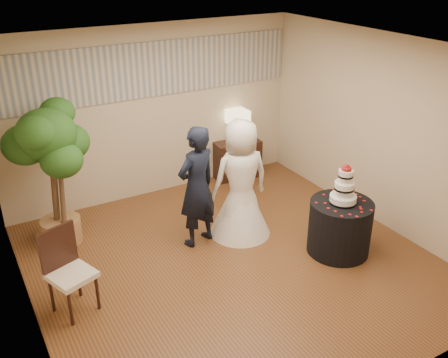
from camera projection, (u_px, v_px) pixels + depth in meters
floor at (232, 262)px, 6.68m from camera, size 5.00×5.00×0.00m
ceiling at (234, 51)px, 5.48m from camera, size 5.00×5.00×0.00m
wall_back at (154, 113)px, 8.04m from camera, size 5.00×0.06×2.80m
wall_front at (388, 273)px, 4.12m from camera, size 5.00×0.06×2.80m
wall_left at (18, 218)px, 4.96m from camera, size 0.06×5.00×2.80m
wall_right at (381, 132)px, 7.21m from camera, size 0.06×5.00×2.80m
mural_border at (152, 70)px, 7.73m from camera, size 4.90×0.02×0.85m
groom at (197, 187)px, 6.78m from camera, size 0.73×0.57×1.74m
bride at (241, 179)px, 7.01m from camera, size 0.97×0.97×1.74m
cake_table at (340, 227)px, 6.78m from camera, size 1.08×1.08×0.75m
wedding_cake at (345, 184)px, 6.50m from camera, size 0.36×0.36×0.56m
console at (237, 159)px, 8.99m from camera, size 0.85×0.44×0.69m
table_lamp at (238, 126)px, 8.72m from camera, size 0.33×0.33×0.58m
ficus_tree at (53, 176)px, 6.72m from camera, size 1.40×1.40×2.08m
side_chair at (71, 273)px, 5.60m from camera, size 0.61×0.62×1.03m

